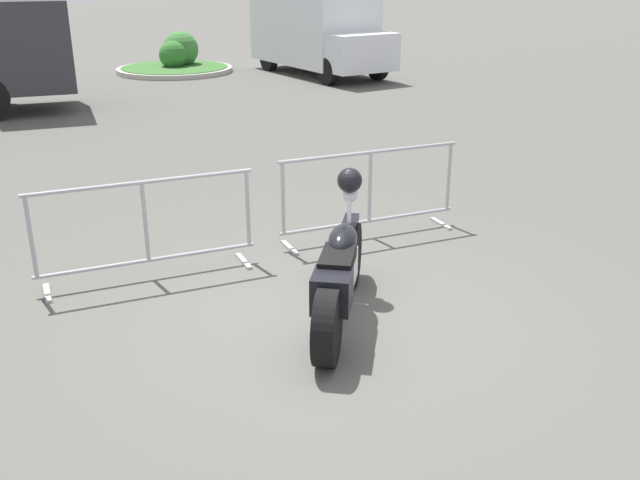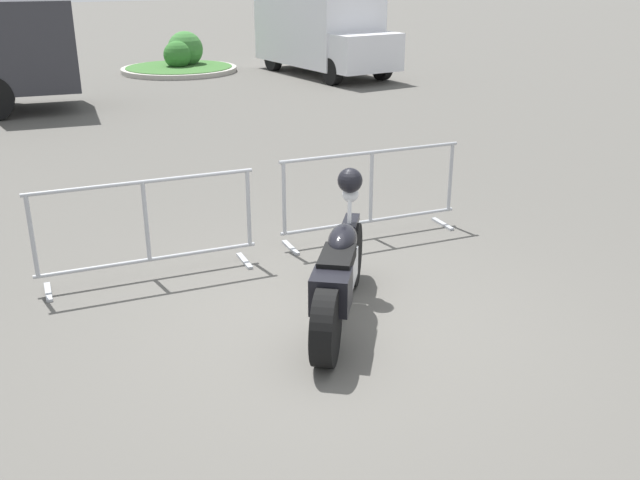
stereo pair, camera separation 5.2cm
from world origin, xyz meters
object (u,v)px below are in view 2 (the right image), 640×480
Objects in this scene: motorcycle at (340,271)px; crowd_barrier_near at (147,228)px; crowd_barrier_far at (371,193)px; delivery_van at (322,31)px.

crowd_barrier_near is (-1.34, 1.72, 0.07)m from motorcycle.
crowd_barrier_far is (2.68, 0.00, 0.00)m from crowd_barrier_near.
motorcycle is at bearing -52.10° from crowd_barrier_near.
motorcycle is 15.65m from delivery_van.
delivery_van is (5.53, 12.32, 0.69)m from crowd_barrier_far.
delivery_van is (6.88, 14.04, 0.76)m from motorcycle.
motorcycle is 0.83× the size of crowd_barrier_far.
crowd_barrier_near is 2.68m from crowd_barrier_far.
crowd_barrier_far is at bearing 0.00° from crowd_barrier_near.
crowd_barrier_near is 0.45× the size of delivery_van.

